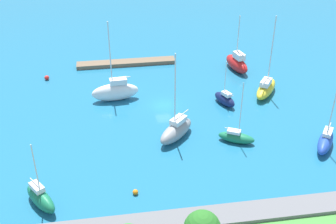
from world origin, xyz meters
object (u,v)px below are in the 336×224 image
Objects in this scene: pier_dock at (126,63)px; sailboat_white_by_breakwater at (115,91)px; sailboat_red_lone_south at (237,63)px; sailboat_green_near_pier at (236,137)px; mooring_buoy_orange at (135,192)px; sailboat_gray_along_channel at (176,130)px; sailboat_blue_lone_north at (326,141)px; sailboat_navy_off_beacon at (225,99)px; sailboat_yellow_mid_basin at (266,88)px; mooring_buoy_red at (47,78)px; sailboat_green_west_end at (41,198)px.

sailboat_white_by_breakwater is at bearing 79.09° from pier_dock.
pier_dock is 1.81× the size of sailboat_red_lone_south.
sailboat_green_near_pier is 22.25m from sailboat_white_by_breakwater.
mooring_buoy_orange is at bearing 87.74° from pier_dock.
sailboat_gray_along_channel is 26.01m from sailboat_red_lone_south.
sailboat_white_by_breakwater reaches higher than mooring_buoy_orange.
pier_dock is 1.79× the size of sailboat_blue_lone_north.
sailboat_white_by_breakwater is (16.39, -15.03, 0.82)m from sailboat_green_near_pier.
sailboat_white_by_breakwater is 18.17m from sailboat_navy_off_beacon.
sailboat_gray_along_channel reaches higher than sailboat_blue_lone_north.
pier_dock is 27.93m from sailboat_yellow_mid_basin.
sailboat_gray_along_channel is 30.12m from mooring_buoy_red.
pier_dock is at bearing 15.73° from sailboat_navy_off_beacon.
sailboat_blue_lone_north is at bearing 142.34° from sailboat_white_by_breakwater.
sailboat_gray_along_channel is 21.19m from sailboat_green_west_end.
sailboat_gray_along_channel is at bearing -168.45° from sailboat_green_near_pier.
sailboat_navy_off_beacon is 32.85m from mooring_buoy_red.
sailboat_green_west_end reaches higher than sailboat_navy_off_beacon.
sailboat_gray_along_channel is 12.80m from sailboat_navy_off_beacon.
sailboat_white_by_breakwater reaches higher than sailboat_green_west_end.
sailboat_green_near_pier is 15.86m from sailboat_yellow_mid_basin.
sailboat_red_lone_south is at bearing -124.70° from mooring_buoy_orange.
pier_dock is 14.37m from sailboat_white_by_breakwater.
sailboat_green_west_end is at bearing -44.71° from sailboat_blue_lone_north.
mooring_buoy_red is at bearing 41.72° from sailboat_navy_off_beacon.
sailboat_green_west_end is 11.00m from mooring_buoy_orange.
mooring_buoy_orange is at bearing 88.14° from sailboat_white_by_breakwater.
sailboat_red_lone_south reaches higher than mooring_buoy_red.
sailboat_gray_along_channel is at bearing 132.30° from mooring_buoy_red.
sailboat_white_by_breakwater is 16.07× the size of mooring_buoy_red.
sailboat_gray_along_channel is 15.11m from sailboat_white_by_breakwater.
sailboat_green_near_pier is at bearing 149.79° from sailboat_navy_off_beacon.
mooring_buoy_red is (2.42, -33.69, -0.80)m from sailboat_green_west_end.
pier_dock is at bearing 91.76° from sailboat_yellow_mid_basin.
sailboat_blue_lone_north reaches higher than sailboat_green_near_pier.
sailboat_navy_off_beacon is 0.85× the size of sailboat_green_west_end.
sailboat_green_west_end reaches higher than mooring_buoy_orange.
sailboat_red_lone_south is 39.06m from mooring_buoy_orange.
sailboat_blue_lone_north is (-11.86, 3.24, 0.30)m from sailboat_green_near_pier.
sailboat_yellow_mid_basin reaches higher than sailboat_white_by_breakwater.
pier_dock is 2.54× the size of sailboat_navy_off_beacon.
pier_dock is at bearing -124.89° from sailboat_gray_along_channel.
sailboat_gray_along_channel is 19.63× the size of mooring_buoy_orange.
sailboat_green_west_end is at bearing 63.26° from sailboat_white_by_breakwater.
sailboat_gray_along_channel reaches higher than sailboat_red_lone_south.
sailboat_blue_lone_north reaches higher than mooring_buoy_orange.
sailboat_green_near_pier is at bearing -178.09° from sailboat_yellow_mid_basin.
sailboat_navy_off_beacon is at bearing -129.98° from mooring_buoy_orange.
mooring_buoy_red is at bearing -93.95° from sailboat_gray_along_channel.
sailboat_green_west_end is (17.85, 11.42, -0.13)m from sailboat_gray_along_channel.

